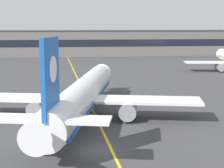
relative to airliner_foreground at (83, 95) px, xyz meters
name	(u,v)px	position (x,y,z in m)	size (l,w,h in m)	color
ground_plane	(98,151)	(1.09, -12.62, -3.37)	(400.00, 400.00, 0.00)	#3D3D3F
taxiway_centreline	(85,94)	(1.09, 17.38, -3.37)	(0.30, 180.00, 0.01)	yellow
airliner_foreground	(83,95)	(0.00, 0.00, 0.00)	(32.28, 41.11, 11.65)	white
safety_cone_by_nose_gear	(84,94)	(0.85, 16.41, -3.11)	(0.44, 0.44, 0.55)	orange
terminal_building	(98,43)	(10.40, 101.81, 2.01)	(131.98, 12.40, 10.74)	slate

